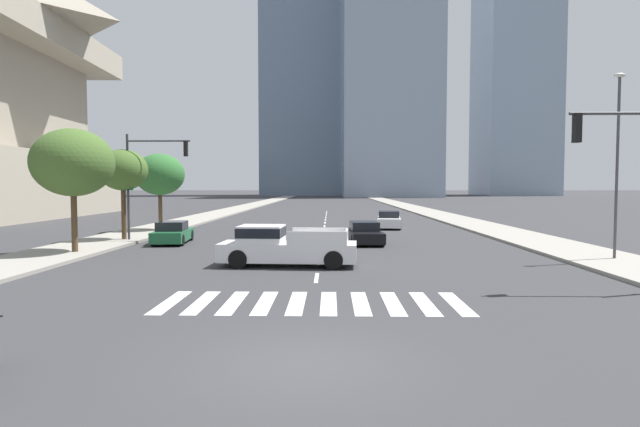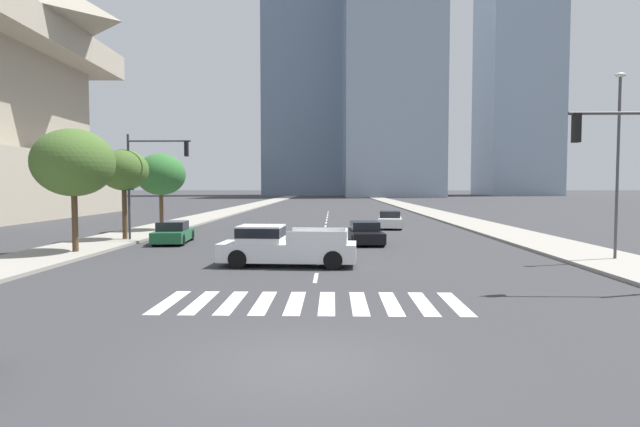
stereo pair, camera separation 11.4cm
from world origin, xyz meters
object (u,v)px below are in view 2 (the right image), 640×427
sedan_black_2 (365,233)px  street_tree_third (161,175)px  street_tree_nearest (73,163)px  traffic_signal_far (151,168)px  pickup_truck (281,246)px  street_lamp_east (618,152)px  sedan_green_0 (173,233)px  sedan_white_1 (390,220)px  street_tree_second (124,170)px

sedan_black_2 → street_tree_third: (-14.26, 7.30, 3.55)m
street_tree_nearest → traffic_signal_far: bearing=73.2°
street_tree_nearest → pickup_truck: bearing=-17.6°
sedan_black_2 → street_tree_nearest: street_tree_nearest is taller
traffic_signal_far → street_lamp_east: street_lamp_east is taller
sedan_black_2 → pickup_truck: bearing=-28.2°
street_lamp_east → street_tree_third: bearing=149.8°
traffic_signal_far → street_tree_nearest: traffic_signal_far is taller
traffic_signal_far → street_tree_third: bearing=103.9°
sedan_green_0 → sedan_black_2: size_ratio=0.94×
sedan_white_1 → street_tree_nearest: size_ratio=0.79×
street_lamp_east → street_tree_third: (-24.70, 14.35, -0.63)m
sedan_black_2 → street_tree_third: size_ratio=0.85×
sedan_white_1 → street_tree_second: size_ratio=0.87×
sedan_green_0 → street_tree_second: bearing=68.7°
sedan_white_1 → street_tree_third: size_ratio=0.84×
pickup_truck → street_tree_nearest: 11.37m
sedan_green_0 → street_tree_nearest: bearing=142.2°
street_tree_nearest → street_tree_third: size_ratio=1.07×
sedan_green_0 → sedan_black_2: (11.07, 0.21, -0.01)m
sedan_green_0 → street_tree_third: size_ratio=0.80×
pickup_truck → sedan_black_2: bearing=-111.9°
pickup_truck → traffic_signal_far: traffic_signal_far is taller
sedan_green_0 → street_tree_second: street_tree_second is taller
traffic_signal_far → street_lamp_east: bearing=-18.0°
pickup_truck → street_tree_third: size_ratio=1.04×
traffic_signal_far → street_tree_nearest: size_ratio=1.05×
sedan_black_2 → sedan_green_0: bearing=-92.1°
sedan_white_1 → sedan_black_2: size_ratio=0.99×
street_tree_nearest → street_tree_second: 5.95m
traffic_signal_far → street_tree_third: size_ratio=1.13×
pickup_truck → traffic_signal_far: bearing=-43.1°
sedan_green_0 → traffic_signal_far: (-1.48, 0.62, 3.74)m
pickup_truck → sedan_green_0: size_ratio=1.30×
sedan_black_2 → street_tree_nearest: 15.67m
street_lamp_east → street_tree_nearest: (-24.70, 1.80, -0.35)m
pickup_truck → street_lamp_east: size_ratio=0.71×
street_lamp_east → street_tree_third: street_lamp_east is taller
sedan_black_2 → street_tree_second: bearing=-96.0°
traffic_signal_far → street_tree_second: size_ratio=1.16×
pickup_truck → street_tree_second: bearing=-38.8°
sedan_black_2 → traffic_signal_far: size_ratio=0.75×
sedan_green_0 → sedan_black_2: bearing=-94.4°
street_tree_second → street_tree_third: 6.61m
sedan_white_1 → traffic_signal_far: traffic_signal_far is taller
traffic_signal_far → street_lamp_east: size_ratio=0.77×
street_lamp_east → street_tree_second: bearing=162.6°
sedan_black_2 → traffic_signal_far: traffic_signal_far is taller
traffic_signal_far → street_tree_second: traffic_signal_far is taller
street_tree_third → sedan_green_0: bearing=-67.0°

